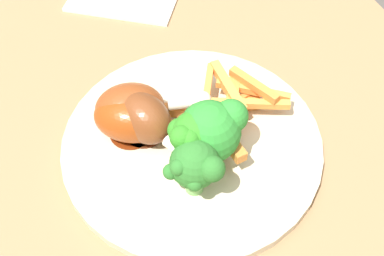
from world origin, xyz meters
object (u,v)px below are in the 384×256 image
chicken_drumstick_extra (134,108)px  broccoli_floret_front (213,130)px  dinner_plate (192,144)px  carrot_fries_pile (226,104)px  broccoli_floret_back (193,137)px  chicken_drumstick_far (142,121)px  chicken_drumstick_near (134,119)px  dining_table (146,181)px  broccoli_floret_middle (196,165)px

chicken_drumstick_extra → broccoli_floret_front: bearing=-141.2°
dinner_plate → carrot_fries_pile: (0.02, -0.04, 0.02)m
broccoli_floret_back → chicken_drumstick_far: broccoli_floret_back is taller
broccoli_floret_back → chicken_drumstick_near: bearing=34.9°
dining_table → broccoli_floret_back: size_ratio=15.83×
carrot_fries_pile → chicken_drumstick_far: 0.09m
broccoli_floret_front → chicken_drumstick_near: broccoli_floret_front is taller
chicken_drumstick_near → chicken_drumstick_extra: bearing=-20.4°
broccoli_floret_back → chicken_drumstick_near: size_ratio=0.59×
chicken_drumstick_far → dining_table: bearing=-2.7°
dinner_plate → broccoli_floret_front: 0.06m
dinner_plate → broccoli_floret_front: (-0.03, -0.01, 0.05)m
carrot_fries_pile → chicken_drumstick_far: (0.01, 0.09, 0.01)m
chicken_drumstick_far → broccoli_floret_front: bearing=-132.8°
broccoli_floret_middle → dinner_plate: bearing=-19.3°
dining_table → carrot_fries_pile: carrot_fries_pile is taller
chicken_drumstick_near → chicken_drumstick_far: size_ratio=0.98×
dining_table → chicken_drumstick_extra: bearing=155.8°
chicken_drumstick_near → chicken_drumstick_extra: 0.01m
dinner_plate → broccoli_floret_front: bearing=-157.7°
chicken_drumstick_far → chicken_drumstick_extra: bearing=6.4°
dining_table → chicken_drumstick_near: chicken_drumstick_near is taller
dining_table → chicken_drumstick_extra: (-0.01, 0.00, 0.15)m
chicken_drumstick_extra → chicken_drumstick_near: bearing=159.6°
broccoli_floret_back → chicken_drumstick_extra: size_ratio=0.55×
dinner_plate → broccoli_floret_middle: 0.07m
dining_table → carrot_fries_pile: 0.17m
chicken_drumstick_extra → carrot_fries_pile: bearing=-106.1°
dinner_plate → broccoli_floret_middle: broccoli_floret_middle is taller
dinner_plate → broccoli_floret_back: size_ratio=3.94×
chicken_drumstick_far → carrot_fries_pile: bearing=-94.1°
carrot_fries_pile → broccoli_floret_middle: bearing=138.5°
chicken_drumstick_near → chicken_drumstick_far: chicken_drumstick_far is taller
dining_table → broccoli_floret_middle: bearing=-167.9°
dining_table → chicken_drumstick_near: size_ratio=9.36×
chicken_drumstick_extra → dinner_plate: bearing=-134.1°
dinner_plate → chicken_drumstick_near: (0.03, 0.05, 0.03)m
dinner_plate → chicken_drumstick_far: (0.02, 0.04, 0.03)m
dinner_plate → carrot_fries_pile: bearing=-68.3°
chicken_drumstick_near → dining_table: bearing=-21.9°
broccoli_floret_back → chicken_drumstick_near: broccoli_floret_back is taller
broccoli_floret_middle → carrot_fries_pile: (0.07, -0.06, -0.02)m
broccoli_floret_middle → chicken_drumstick_near: (0.08, 0.03, -0.02)m
dining_table → chicken_drumstick_extra: size_ratio=8.70×
dining_table → chicken_drumstick_extra: chicken_drumstick_extra is taller
broccoli_floret_front → chicken_drumstick_extra: size_ratio=0.58×
broccoli_floret_back → chicken_drumstick_extra: (0.07, 0.04, -0.02)m
dining_table → broccoli_floret_middle: 0.20m
carrot_fries_pile → chicken_drumstick_extra: (0.03, 0.09, 0.01)m
dinner_plate → broccoli_floret_back: (-0.03, 0.01, 0.05)m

